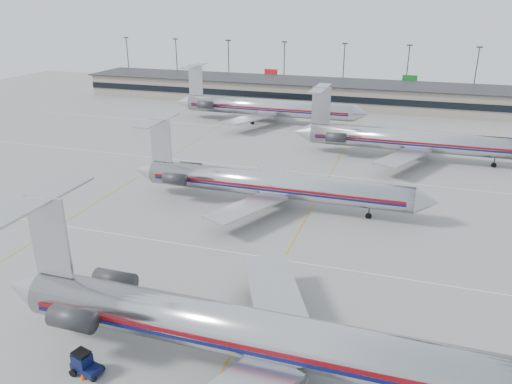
% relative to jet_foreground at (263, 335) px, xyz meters
% --- Properties ---
extents(ground, '(260.00, 260.00, 0.00)m').
position_rel_jet_foreground_xyz_m(ground, '(-3.15, 8.15, -3.74)').
color(ground, gray).
rests_on(ground, ground).
extents(apron_markings, '(160.00, 0.15, 0.02)m').
position_rel_jet_foreground_xyz_m(apron_markings, '(-3.15, 18.15, -3.73)').
color(apron_markings, silver).
rests_on(apron_markings, ground).
extents(terminal, '(162.00, 17.00, 6.25)m').
position_rel_jet_foreground_xyz_m(terminal, '(-3.15, 106.12, -0.58)').
color(terminal, gray).
rests_on(terminal, ground).
extents(light_mast_row, '(163.60, 0.40, 15.28)m').
position_rel_jet_foreground_xyz_m(light_mast_row, '(-3.15, 120.15, 4.84)').
color(light_mast_row, '#38383D').
rests_on(light_mast_row, ground).
extents(jet_foreground, '(49.28, 29.02, 12.90)m').
position_rel_jet_foreground_xyz_m(jet_foreground, '(0.00, 0.00, 0.00)').
color(jet_foreground, silver).
rests_on(jet_foreground, ground).
extents(jet_second_row, '(43.74, 25.76, 11.45)m').
position_rel_jet_foreground_xyz_m(jet_second_row, '(-9.20, 32.67, -0.42)').
color(jet_second_row, silver).
rests_on(jet_second_row, ground).
extents(jet_third_row, '(45.22, 27.82, 12.37)m').
position_rel_jet_foreground_xyz_m(jet_third_row, '(9.19, 61.23, -0.15)').
color(jet_third_row, silver).
rests_on(jet_third_row, ground).
extents(jet_back_row, '(46.56, 28.64, 12.73)m').
position_rel_jet_foreground_xyz_m(jet_back_row, '(-24.35, 80.53, -0.05)').
color(jet_back_row, silver).
rests_on(jet_back_row, ground).
extents(tug_left, '(2.71, 1.81, 2.02)m').
position_rel_jet_foreground_xyz_m(tug_left, '(-13.27, -4.17, -2.82)').
color(tug_left, '#091034').
rests_on(tug_left, ground).
extents(belt_loader, '(4.00, 1.42, 2.09)m').
position_rel_jet_foreground_xyz_m(belt_loader, '(2.02, -0.35, -3.18)').
color(belt_loader, '#979797').
rests_on(belt_loader, ground).
extents(cone_left, '(0.53, 0.53, 0.67)m').
position_rel_jet_foreground_xyz_m(cone_left, '(-13.11, -4.73, -3.41)').
color(cone_left, '#EC4907').
rests_on(cone_left, ground).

